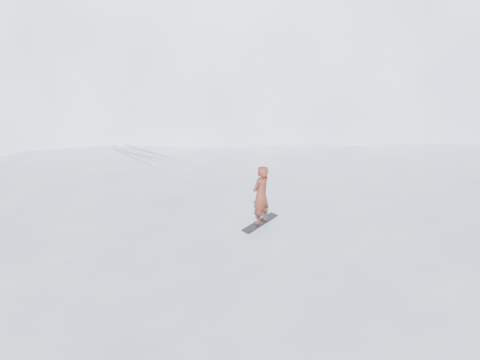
# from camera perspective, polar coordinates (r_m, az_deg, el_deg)

# --- Properties ---
(ground) EXTENTS (400.00, 400.00, 0.00)m
(ground) POSITION_cam_1_polar(r_m,az_deg,el_deg) (17.19, 4.76, -9.60)
(ground) COLOR white
(ground) RESTS_ON ground
(near_ridge) EXTENTS (36.00, 28.00, 4.80)m
(near_ridge) POSITION_cam_1_polar(r_m,az_deg,el_deg) (19.69, 0.90, -4.89)
(near_ridge) COLOR white
(near_ridge) RESTS_ON ground
(summit_peak) EXTENTS (60.00, 56.00, 56.00)m
(summit_peak) POSITION_cam_1_polar(r_m,az_deg,el_deg) (49.33, 2.72, 12.61)
(summit_peak) COLOR white
(summit_peak) RESTS_ON ground
(peak_shoulder) EXTENTS (28.00, 24.00, 18.00)m
(peak_shoulder) POSITION_cam_1_polar(r_m,az_deg,el_deg) (37.53, -5.13, 9.03)
(peak_shoulder) COLOR white
(peak_shoulder) RESTS_ON ground
(wind_bumps) EXTENTS (16.00, 14.40, 1.00)m
(wind_bumps) POSITION_cam_1_polar(r_m,az_deg,el_deg) (18.24, -1.13, -7.39)
(wind_bumps) COLOR white
(wind_bumps) RESTS_ON ground
(snowboard) EXTENTS (1.52, 0.57, 0.02)m
(snowboard) POSITION_cam_1_polar(r_m,az_deg,el_deg) (14.51, 2.48, -5.18)
(snowboard) COLOR black
(snowboard) RESTS_ON near_ridge
(snowboarder) EXTENTS (0.75, 0.57, 1.85)m
(snowboarder) POSITION_cam_1_polar(r_m,az_deg,el_deg) (14.08, 2.55, -1.83)
(snowboarder) COLOR maroon
(snowboarder) RESTS_ON snowboard
(board_tracks) EXTENTS (2.22, 5.98, 0.04)m
(board_tracks) POSITION_cam_1_polar(r_m,az_deg,el_deg) (19.61, -9.71, 2.43)
(board_tracks) COLOR silver
(board_tracks) RESTS_ON ground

